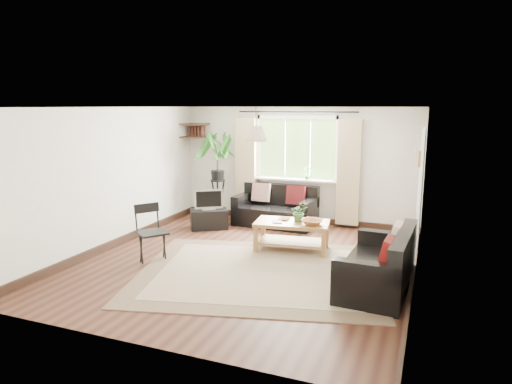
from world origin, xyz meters
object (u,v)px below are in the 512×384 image
at_px(palm_stand, 218,176).
at_px(folding_chair, 152,234).
at_px(sofa_back, 275,207).
at_px(tv_stand, 209,219).
at_px(coffee_table, 292,236).
at_px(sofa_right, 377,261).

distance_m(palm_stand, folding_chair, 2.88).
distance_m(sofa_back, tv_stand, 1.37).
bearing_deg(sofa_back, tv_stand, -145.03).
bearing_deg(palm_stand, coffee_table, -35.41).
height_order(palm_stand, folding_chair, palm_stand).
distance_m(coffee_table, tv_stand, 2.09).
relative_size(sofa_right, palm_stand, 0.88).
bearing_deg(sofa_back, sofa_right, -45.34).
bearing_deg(palm_stand, sofa_right, -36.19).
bearing_deg(coffee_table, folding_chair, -144.95).
bearing_deg(sofa_right, folding_chair, -84.03).
bearing_deg(sofa_right, palm_stand, -122.74).
relative_size(sofa_back, tv_stand, 2.27).
bearing_deg(sofa_right, sofa_back, -134.90).
bearing_deg(palm_stand, sofa_back, -1.95).
xyz_separation_m(sofa_right, palm_stand, (-3.66, 2.68, 0.55)).
xyz_separation_m(coffee_table, tv_stand, (-1.95, 0.74, -0.06)).
xyz_separation_m(palm_stand, folding_chair, (0.23, -2.83, -0.49)).
distance_m(sofa_back, palm_stand, 1.43).
xyz_separation_m(tv_stand, palm_stand, (-0.17, 0.76, 0.74)).
xyz_separation_m(sofa_back, folding_chair, (-1.09, -2.78, 0.06)).
bearing_deg(sofa_back, coffee_table, -58.30).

